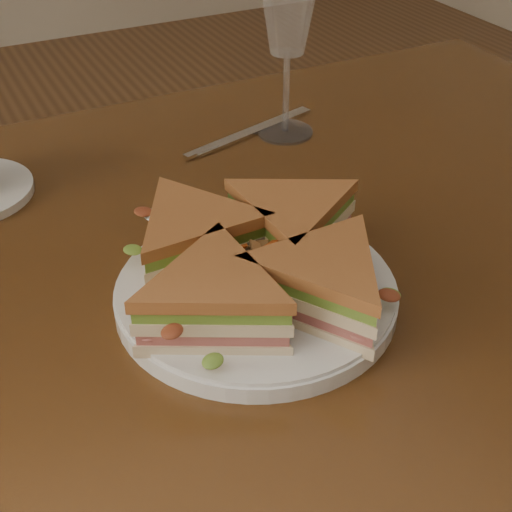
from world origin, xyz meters
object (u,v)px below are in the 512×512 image
(knife, at_px, (246,135))
(sandwich_wedges, at_px, (256,261))
(plate, at_px, (256,293))
(spoon, at_px, (187,212))
(table, at_px, (257,314))
(wine_glass, at_px, (288,10))

(knife, bearing_deg, sandwich_wedges, -130.60)
(plate, height_order, knife, plate)
(sandwich_wedges, height_order, knife, sandwich_wedges)
(spoon, height_order, knife, spoon)
(spoon, bearing_deg, table, -42.46)
(spoon, bearing_deg, wine_glass, 50.77)
(spoon, distance_m, knife, 0.20)
(plate, xyz_separation_m, knife, (0.14, 0.31, -0.01))
(sandwich_wedges, height_order, spoon, sandwich_wedges)
(spoon, relative_size, wine_glass, 0.80)
(sandwich_wedges, distance_m, knife, 0.34)
(knife, distance_m, wine_glass, 0.17)
(sandwich_wedges, xyz_separation_m, knife, (0.14, 0.31, -0.04))
(sandwich_wedges, bearing_deg, wine_glass, 56.80)
(plate, bearing_deg, table, 62.74)
(table, relative_size, spoon, 6.72)
(plate, bearing_deg, sandwich_wedges, 180.00)
(plate, bearing_deg, wine_glass, 56.80)
(spoon, xyz_separation_m, knife, (0.14, 0.15, -0.00))
(table, distance_m, sandwich_wedges, 0.17)
(plate, distance_m, wine_glass, 0.38)
(knife, height_order, wine_glass, wine_glass)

